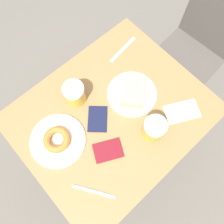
# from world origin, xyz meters

# --- Properties ---
(ground_plane) EXTENTS (8.00, 8.00, 0.00)m
(ground_plane) POSITION_xyz_m (0.00, 0.00, 0.00)
(ground_plane) COLOR #666059
(table) EXTENTS (0.73, 0.88, 0.75)m
(table) POSITION_xyz_m (0.00, 0.00, 0.67)
(table) COLOR #997044
(table) RESTS_ON ground_plane
(chair) EXTENTS (0.43, 0.43, 0.96)m
(chair) POSITION_xyz_m (-0.03, 0.80, 0.57)
(chair) COLOR #514C47
(chair) RESTS_ON ground_plane
(plate_with_cake) EXTENTS (0.24, 0.24, 0.05)m
(plate_with_cake) POSITION_xyz_m (-0.01, 0.14, 0.77)
(plate_with_cake) COLOR white
(plate_with_cake) RESTS_ON table
(plate_with_donut) EXTENTS (0.25, 0.25, 0.04)m
(plate_with_donut) POSITION_xyz_m (-0.07, -0.27, 0.76)
(plate_with_donut) COLOR white
(plate_with_donut) RESTS_ON table
(beer_mug_left) EXTENTS (0.10, 0.10, 0.11)m
(beer_mug_left) POSITION_xyz_m (0.19, 0.07, 0.81)
(beer_mug_left) COLOR gold
(beer_mug_left) RESTS_ON table
(beer_mug_center) EXTENTS (0.10, 0.10, 0.11)m
(beer_mug_center) POSITION_xyz_m (-0.17, -0.08, 0.81)
(beer_mug_center) COLOR gold
(beer_mug_center) RESTS_ON table
(napkin_folded) EXTENTS (0.16, 0.19, 0.00)m
(napkin_folded) POSITION_xyz_m (0.22, 0.25, 0.75)
(napkin_folded) COLOR white
(napkin_folded) RESTS_ON table
(fork) EXTENTS (0.16, 0.11, 0.00)m
(fork) POSITION_xyz_m (0.21, -0.29, 0.75)
(fork) COLOR silver
(fork) RESTS_ON table
(knife) EXTENTS (0.04, 0.20, 0.00)m
(knife) POSITION_xyz_m (-0.22, 0.28, 0.75)
(knife) COLOR silver
(knife) RESTS_ON table
(passport_near_edge) EXTENTS (0.15, 0.15, 0.01)m
(passport_near_edge) POSITION_xyz_m (-0.02, -0.07, 0.75)
(passport_near_edge) COLOR #141938
(passport_near_edge) RESTS_ON table
(passport_far_edge) EXTENTS (0.14, 0.15, 0.01)m
(passport_far_edge) POSITION_xyz_m (0.12, -0.13, 0.75)
(passport_far_edge) COLOR maroon
(passport_far_edge) RESTS_ON table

